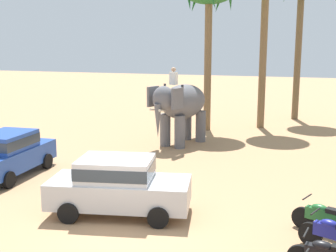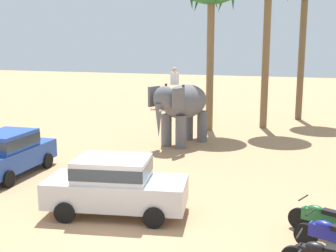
{
  "view_description": "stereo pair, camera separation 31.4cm",
  "coord_description": "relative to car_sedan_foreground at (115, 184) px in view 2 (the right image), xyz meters",
  "views": [
    {
      "loc": [
        4.75,
        -10.16,
        4.92
      ],
      "look_at": [
        -0.97,
        6.61,
        1.6
      ],
      "focal_mm": 46.27,
      "sensor_mm": 36.0,
      "label": 1
    },
    {
      "loc": [
        5.05,
        -10.05,
        4.92
      ],
      "look_at": [
        -0.97,
        6.61,
        1.6
      ],
      "focal_mm": 46.27,
      "sensor_mm": 36.0,
      "label": 2
    }
  ],
  "objects": [
    {
      "name": "ground_plane",
      "position": [
        0.54,
        -0.84,
        -0.93
      ],
      "size": [
        120.0,
        120.0,
        0.0
      ],
      "primitive_type": "plane",
      "color": "tan"
    },
    {
      "name": "motorcycle_mid_row",
      "position": [
        5.95,
        -0.55,
        -0.46
      ],
      "size": [
        1.71,
        0.82,
        0.94
      ],
      "color": "black",
      "rests_on": "ground"
    },
    {
      "name": "car_sedan_foreground",
      "position": [
        0.0,
        0.0,
        0.0
      ],
      "size": [
        4.36,
        2.49,
        1.7
      ],
      "color": "#B7BABF",
      "rests_on": "ground"
    },
    {
      "name": "motorcycle_fourth_in_row",
      "position": [
        5.73,
        0.46,
        -0.46
      ],
      "size": [
        1.71,
        0.83,
        0.94
      ],
      "color": "black",
      "rests_on": "ground"
    },
    {
      "name": "car_parked_far_side",
      "position": [
        -5.56,
        2.07,
        0.0
      ],
      "size": [
        2.08,
        4.2,
        1.7
      ],
      "color": "#23479E",
      "rests_on": "ground"
    },
    {
      "name": "elephant_with_mahout",
      "position": [
        -0.97,
        9.3,
        1.06
      ],
      "size": [
        2.58,
        4.02,
        3.88
      ],
      "color": "slate",
      "rests_on": "ground"
    }
  ]
}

